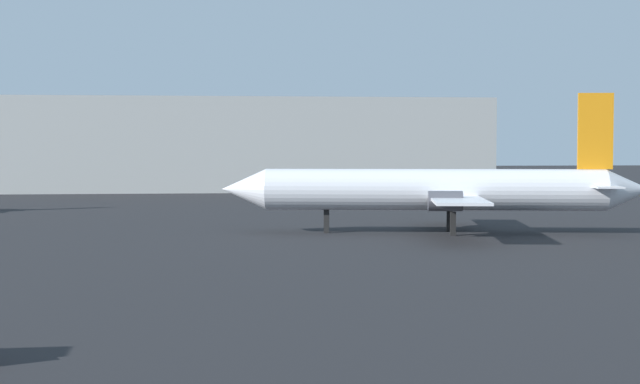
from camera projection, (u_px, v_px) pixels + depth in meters
airplane_distant at (438, 190)px, 75.19m from camera, size 34.00×22.54×11.08m
terminal_building at (226, 145)px, 147.48m from camera, size 80.33×20.20×14.07m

